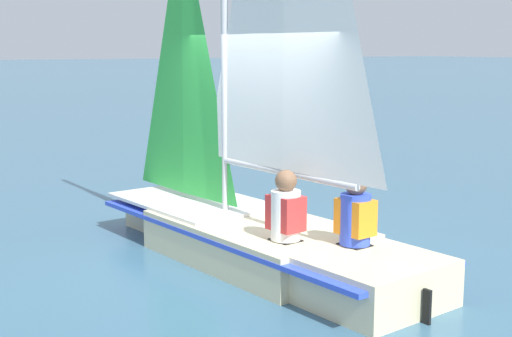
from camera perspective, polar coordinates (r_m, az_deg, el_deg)
ground_plane at (r=8.05m, az=-0.00°, el=-7.35°), size 260.00×260.00×0.00m
sailboat_main at (r=7.83m, az=0.07°, el=-1.44°), size 4.75×1.99×6.08m
sailor_helm at (r=7.14m, az=2.39°, el=-4.41°), size 0.37×0.34×1.16m
sailor_crew at (r=7.03m, az=7.93°, el=-4.72°), size 0.37×0.34×1.16m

